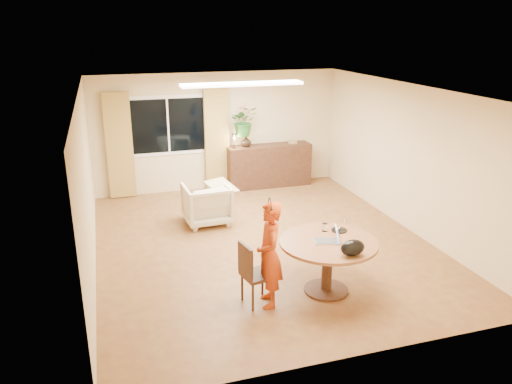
% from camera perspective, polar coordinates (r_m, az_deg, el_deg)
% --- Properties ---
extents(floor, '(6.50, 6.50, 0.00)m').
position_cam_1_polar(floor, '(8.63, 0.74, -5.84)').
color(floor, brown).
rests_on(floor, ground).
extents(ceiling, '(6.50, 6.50, 0.00)m').
position_cam_1_polar(ceiling, '(7.91, 0.82, 11.55)').
color(ceiling, white).
rests_on(ceiling, wall_back).
extents(wall_back, '(5.50, 0.00, 5.50)m').
position_cam_1_polar(wall_back, '(11.22, -4.36, 6.91)').
color(wall_back, beige).
rests_on(wall_back, floor).
extents(wall_left, '(0.00, 6.50, 6.50)m').
position_cam_1_polar(wall_left, '(7.82, -18.78, 0.69)').
color(wall_left, beige).
rests_on(wall_left, floor).
extents(wall_right, '(0.00, 6.50, 6.50)m').
position_cam_1_polar(wall_right, '(9.37, 17.04, 3.76)').
color(wall_right, beige).
rests_on(wall_right, floor).
extents(window, '(1.70, 0.03, 1.30)m').
position_cam_1_polar(window, '(10.98, -10.01, 7.48)').
color(window, white).
rests_on(window, wall_back).
extents(curtain_left, '(0.55, 0.08, 2.25)m').
position_cam_1_polar(curtain_left, '(10.91, -15.34, 5.11)').
color(curtain_left, olive).
rests_on(curtain_left, wall_back).
extents(curtain_right, '(0.55, 0.08, 2.25)m').
position_cam_1_polar(curtain_right, '(11.16, -4.48, 6.02)').
color(curtain_right, olive).
rests_on(curtain_right, wall_back).
extents(ceiling_panel, '(2.20, 0.35, 0.05)m').
position_cam_1_polar(ceiling_panel, '(9.06, -1.57, 12.23)').
color(ceiling_panel, white).
rests_on(ceiling_panel, ceiling).
extents(dining_table, '(1.35, 1.35, 0.77)m').
position_cam_1_polar(dining_table, '(6.97, 8.22, -6.79)').
color(dining_table, brown).
rests_on(dining_table, floor).
extents(dining_chair, '(0.49, 0.46, 0.89)m').
position_cam_1_polar(dining_chair, '(6.70, 0.21, -9.25)').
color(dining_chair, black).
rests_on(dining_chair, floor).
extents(child, '(0.57, 0.42, 1.45)m').
position_cam_1_polar(child, '(6.56, 1.54, -7.17)').
color(child, '#B3250D').
rests_on(child, floor).
extents(laptop, '(0.39, 0.31, 0.23)m').
position_cam_1_polar(laptop, '(6.83, 8.06, -4.77)').
color(laptop, '#B7B7BC').
rests_on(laptop, dining_table).
extents(tumbler, '(0.08, 0.08, 0.11)m').
position_cam_1_polar(tumbler, '(7.20, 7.87, -4.01)').
color(tumbler, white).
rests_on(tumbler, dining_table).
extents(wine_glass, '(0.07, 0.07, 0.19)m').
position_cam_1_polar(wine_glass, '(7.23, 10.13, -3.71)').
color(wine_glass, white).
rests_on(wine_glass, dining_table).
extents(pot_lid, '(0.27, 0.27, 0.04)m').
position_cam_1_polar(pot_lid, '(7.25, 9.48, -4.27)').
color(pot_lid, white).
rests_on(pot_lid, dining_table).
extents(handbag, '(0.34, 0.22, 0.22)m').
position_cam_1_polar(handbag, '(6.50, 10.99, -6.28)').
color(handbag, black).
rests_on(handbag, dining_table).
extents(armchair, '(0.86, 0.89, 0.77)m').
position_cam_1_polar(armchair, '(9.39, -5.67, -1.33)').
color(armchair, beige).
rests_on(armchair, floor).
extents(throw, '(0.63, 0.68, 0.03)m').
position_cam_1_polar(throw, '(9.29, -3.98, 1.09)').
color(throw, beige).
rests_on(throw, armchair).
extents(sideboard, '(1.93, 0.47, 0.97)m').
position_cam_1_polar(sideboard, '(11.49, 1.47, 3.04)').
color(sideboard, black).
rests_on(sideboard, floor).
extents(vase, '(0.29, 0.29, 0.25)m').
position_cam_1_polar(vase, '(11.18, -1.17, 5.81)').
color(vase, black).
rests_on(vase, sideboard).
extents(bouquet, '(0.63, 0.55, 0.66)m').
position_cam_1_polar(bouquet, '(11.08, -1.39, 8.09)').
color(bouquet, '#286B28').
rests_on(bouquet, vase).
extents(book_stack, '(0.21, 0.18, 0.07)m').
position_cam_1_polar(book_stack, '(11.55, 4.22, 5.74)').
color(book_stack, olive).
rests_on(book_stack, sideboard).
extents(desk_lamp, '(0.15, 0.15, 0.33)m').
position_cam_1_polar(desk_lamp, '(11.05, -2.50, 5.87)').
color(desk_lamp, black).
rests_on(desk_lamp, sideboard).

